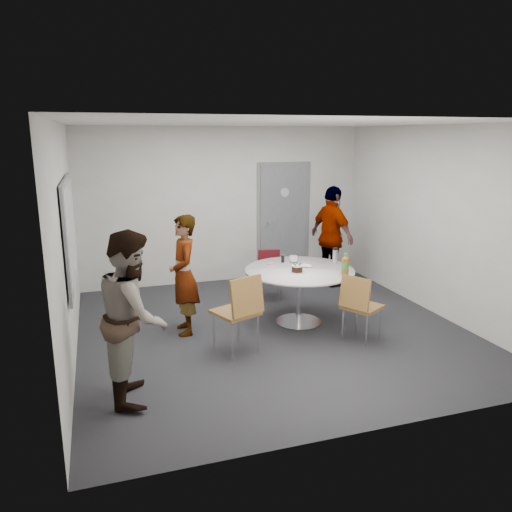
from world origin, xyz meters
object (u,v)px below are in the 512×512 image
object	(u,v)px
person_right	(332,237)
chair_far	(270,269)
table	(301,277)
person_left	(133,316)
door	(283,221)
chair_near_right	(359,302)
chair_near_left	(241,306)
person_main	(184,275)
whiteboard	(70,232)

from	to	relation	value
person_right	chair_far	bearing A→B (deg)	89.83
table	person_right	bearing A→B (deg)	51.37
table	person_right	xyz separation A→B (m)	(1.20, 1.50, 0.20)
chair_far	person_left	bearing A→B (deg)	58.30
door	chair_near_right	bearing A→B (deg)	-93.81
chair_near_right	table	bearing A→B (deg)	176.54
chair_near_left	person_left	world-z (taller)	person_left
chair_far	person_main	world-z (taller)	person_main
person_main	person_left	bearing A→B (deg)	-26.14
chair_near_left	chair_near_right	xyz separation A→B (m)	(1.50, -0.12, -0.07)
chair_near_right	person_left	bearing A→B (deg)	-110.51
chair_near_right	chair_near_left	bearing A→B (deg)	-125.02
person_main	chair_near_left	bearing A→B (deg)	30.58
door	person_left	distance (m)	4.75
door	person_right	bearing A→B (deg)	-57.53
door	person_left	bearing A→B (deg)	-128.88
chair_near_left	person_main	bearing A→B (deg)	98.17
whiteboard	person_right	distance (m)	4.39
person_main	person_left	size ratio (longest dim) A/B	0.93
chair_far	person_right	world-z (taller)	person_right
person_right	table	bearing A→B (deg)	127.58
table	chair_near_left	bearing A→B (deg)	-146.22
chair_near_right	person_right	size ratio (longest dim) A/B	0.51
door	chair_near_right	xyz separation A→B (m)	(-0.21, -3.20, -0.49)
chair_near_left	table	bearing A→B (deg)	12.05
table	door	bearing A→B (deg)	74.82
chair_near_right	person_left	xyz separation A→B (m)	(-2.77, -0.49, 0.31)
chair_far	table	bearing A→B (deg)	102.29
person_right	person_main	bearing A→B (deg)	101.83
table	whiteboard	bearing A→B (deg)	178.37
chair_near_right	chair_far	distance (m)	2.09
chair_near_right	chair_far	xyz separation A→B (m)	(-0.46, 2.03, -0.07)
person_left	person_right	distance (m)	4.52
whiteboard	person_main	xyz separation A→B (m)	(1.33, 0.08, -0.66)
chair_near_left	person_right	xyz separation A→B (m)	(2.27, 2.22, 0.26)
chair_near_left	person_main	distance (m)	1.03
chair_near_left	person_right	world-z (taller)	person_right
chair_near_right	door	bearing A→B (deg)	145.56
door	person_main	xyz separation A→B (m)	(-2.23, -2.20, -0.24)
person_main	person_right	bearing A→B (deg)	116.29
table	chair_near_right	world-z (taller)	table
person_left	door	bearing A→B (deg)	-32.62
chair_near_right	person_right	distance (m)	2.48
person_main	person_right	size ratio (longest dim) A/B	0.91
person_main	door	bearing A→B (deg)	135.38
chair_near_right	person_left	world-z (taller)	person_left
person_main	chair_far	bearing A→B (deg)	124.41
chair_near_left	person_right	size ratio (longest dim) A/B	0.57
chair_near_left	person_main	xyz separation A→B (m)	(-0.51, 0.88, 0.19)
chair_far	person_main	xyz separation A→B (m)	(-1.55, -1.03, 0.32)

